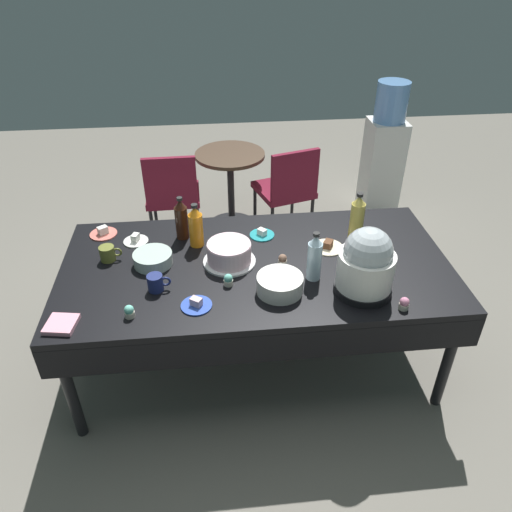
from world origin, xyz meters
TOP-DOWN VIEW (x-y plane):
  - ground at (0.00, 0.00)m, footprint 9.00×9.00m
  - potluck_table at (0.00, 0.00)m, footprint 2.20×1.10m
  - frosted_layer_cake at (-0.15, 0.03)m, footprint 0.30×0.30m
  - slow_cooker at (0.53, -0.31)m, footprint 0.30×0.30m
  - glass_salad_bowl at (-0.58, 0.06)m, footprint 0.22×0.22m
  - ceramic_snack_bowl at (0.10, -0.27)m, footprint 0.24×0.24m
  - dessert_plate_teal at (0.07, 0.29)m, footprint 0.15×0.15m
  - dessert_plate_cobalt at (-0.34, -0.34)m, footprint 0.16×0.16m
  - dessert_plate_cream at (0.44, 0.11)m, footprint 0.19×0.19m
  - dessert_plate_white at (-0.70, 0.30)m, footprint 0.15×0.15m
  - dessert_plate_coral at (-0.91, 0.41)m, footprint 0.17×0.17m
  - cupcake_rose at (0.15, -0.03)m, footprint 0.05×0.05m
  - cupcake_cocoa at (-0.17, -0.18)m, footprint 0.05×0.05m
  - cupcake_mint at (0.69, -0.47)m, footprint 0.05×0.05m
  - cupcake_vanilla at (-0.66, -0.39)m, footprint 0.05×0.05m
  - soda_bottle_orange_juice at (-0.33, 0.23)m, footprint 0.08×0.08m
  - soda_bottle_ginger_ale at (0.61, 0.15)m, footprint 0.08×0.08m
  - soda_bottle_water at (0.30, -0.17)m, footprint 0.08×0.08m
  - soda_bottle_cola at (-0.42, 0.32)m, footprint 0.08×0.08m
  - coffee_mug_olive at (-0.84, 0.12)m, footprint 0.13×0.09m
  - coffee_mug_navy at (-0.55, -0.19)m, footprint 0.12×0.08m
  - paper_napkin_stack at (-0.98, -0.43)m, footprint 0.16×0.16m
  - maroon_chair_left at (-0.55, 1.46)m, footprint 0.45×0.45m
  - maroon_chair_right at (0.42, 1.46)m, footprint 0.55×0.55m
  - round_cafe_table at (-0.05, 1.69)m, footprint 0.60×0.60m
  - water_cooler at (1.37, 1.83)m, footprint 0.32×0.32m

SIDE VIEW (x-z plane):
  - ground at x=0.00m, z-range 0.00..0.00m
  - maroon_chair_left at x=-0.55m, z-range 0.07..0.92m
  - maroon_chair_right at x=0.42m, z-range 0.07..0.92m
  - round_cafe_table at x=-0.05m, z-range 0.14..0.86m
  - water_cooler at x=1.37m, z-range -0.03..1.21m
  - potluck_table at x=0.00m, z-range 0.31..1.06m
  - dessert_plate_teal at x=0.07m, z-range 0.74..0.78m
  - dessert_plate_cream at x=0.44m, z-range 0.74..0.79m
  - dessert_plate_cobalt at x=-0.34m, z-range 0.74..0.79m
  - paper_napkin_stack at x=-0.98m, z-range 0.75..0.77m
  - dessert_plate_white at x=-0.70m, z-range 0.74..0.79m
  - dessert_plate_coral at x=-0.91m, z-range 0.74..0.79m
  - cupcake_rose at x=0.15m, z-range 0.75..0.82m
  - cupcake_cocoa at x=-0.17m, z-range 0.75..0.82m
  - cupcake_mint at x=0.69m, z-range 0.75..0.82m
  - cupcake_vanilla at x=-0.66m, z-range 0.75..0.82m
  - glass_salad_bowl at x=-0.58m, z-range 0.75..0.82m
  - coffee_mug_olive at x=-0.84m, z-range 0.75..0.84m
  - coffee_mug_navy at x=-0.55m, z-range 0.75..0.84m
  - ceramic_snack_bowl at x=0.10m, z-range 0.75..0.84m
  - frosted_layer_cake at x=-0.15m, z-range 0.75..0.87m
  - soda_bottle_cola at x=-0.42m, z-range 0.74..1.01m
  - soda_bottle_orange_juice at x=-0.33m, z-range 0.74..1.01m
  - soda_bottle_water at x=0.30m, z-range 0.74..1.03m
  - soda_bottle_ginger_ale at x=0.61m, z-range 0.74..1.07m
  - slow_cooker at x=0.53m, z-range 0.74..1.11m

